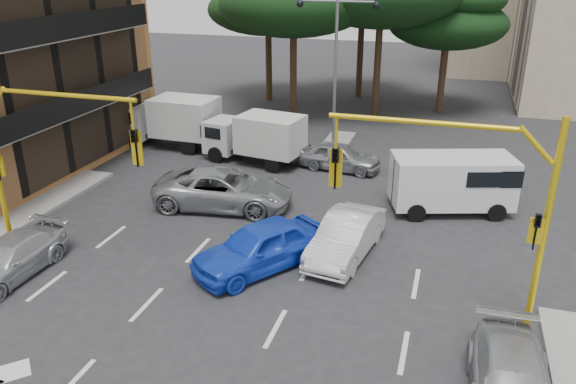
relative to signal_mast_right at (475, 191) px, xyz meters
name	(u,v)px	position (x,y,z in m)	size (l,w,h in m)	color
ground	(209,316)	(-6.80, -1.99, -3.88)	(120.00, 120.00, 0.00)	#28282B
median_strip	(333,148)	(-6.80, 14.01, -3.81)	(1.40, 6.00, 0.15)	gray
pine_left_far	(269,0)	(-13.75, 23.96, 3.03)	(8.32, 8.32, 9.30)	#382616
pine_right	(450,15)	(-1.75, 23.96, 2.33)	(7.49, 7.49, 8.37)	#382616
signal_mast_right	(475,191)	(0.00, 0.00, 0.00)	(5.79, 0.37, 6.00)	yellow
signal_mast_left	(35,145)	(-13.61, 0.00, 0.00)	(5.79, 0.37, 6.00)	yellow
street_lamp_center	(336,46)	(-6.80, 14.01, 1.54)	(4.16, 0.36, 7.77)	slate
car_white_hatch	(346,236)	(-3.80, 2.68, -3.16)	(1.53, 4.37, 1.44)	silver
car_blue_compact	(260,246)	(-6.30, 1.01, -3.09)	(1.87, 4.64, 1.58)	blue
car_silver_wagon	(9,259)	(-13.77, -1.80, -3.27)	(1.73, 4.25, 1.23)	#AEB2B7
car_silver_cross_a	(224,189)	(-9.41, 5.27, -3.11)	(2.57, 5.58, 1.55)	#95989C
car_silver_cross_b	(340,156)	(-5.80, 11.01, -3.21)	(1.58, 3.93, 1.34)	#94979B
van_white	(451,184)	(-0.55, 7.57, -2.71)	(2.12, 4.68, 2.34)	silver
box_truck_a	(169,122)	(-15.43, 12.01, -2.53)	(2.32, 5.52, 2.71)	white
box_truck_b	(254,138)	(-10.10, 10.84, -2.64)	(2.12, 5.04, 2.48)	silver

